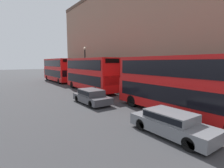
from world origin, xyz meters
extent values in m
cube|color=red|center=(1.60, 5.85, 1.36)|extent=(2.55, 10.90, 2.03)
cube|color=red|center=(1.60, 5.85, 3.30)|extent=(2.50, 10.69, 1.84)
cube|color=black|center=(1.60, 5.85, 1.61)|extent=(2.59, 10.03, 1.13)
cube|color=black|center=(1.60, 5.85, 3.39)|extent=(2.59, 10.03, 1.11)
cylinder|color=black|center=(0.48, 9.70, 0.50)|extent=(0.30, 1.00, 1.00)
cylinder|color=black|center=(2.73, 9.70, 0.50)|extent=(0.30, 1.00, 1.00)
cube|color=red|center=(1.60, 19.26, 1.38)|extent=(2.55, 10.19, 2.05)
cube|color=red|center=(1.60, 19.26, 3.35)|extent=(2.50, 9.99, 1.90)
cube|color=black|center=(1.60, 19.26, 1.62)|extent=(2.59, 9.38, 1.15)
cube|color=black|center=(1.60, 19.26, 3.45)|extent=(2.59, 9.38, 1.14)
cube|color=black|center=(1.60, 14.19, 1.79)|extent=(2.17, 0.06, 1.03)
cube|color=black|center=(1.60, 14.19, 3.92)|extent=(1.78, 0.06, 0.46)
cylinder|color=black|center=(0.48, 15.76, 0.50)|extent=(0.30, 1.00, 1.00)
cylinder|color=black|center=(2.73, 15.76, 0.50)|extent=(0.30, 1.00, 1.00)
cylinder|color=black|center=(0.48, 22.76, 0.50)|extent=(0.30, 1.00, 1.00)
cylinder|color=black|center=(2.73, 22.76, 0.50)|extent=(0.30, 1.00, 1.00)
cube|color=red|center=(1.60, 32.45, 1.44)|extent=(2.55, 10.81, 2.19)
cube|color=red|center=(1.60, 32.45, 3.48)|extent=(2.50, 10.60, 1.88)
cube|color=black|center=(1.60, 32.45, 1.71)|extent=(2.59, 9.95, 1.23)
cube|color=black|center=(1.60, 32.45, 3.57)|extent=(2.59, 9.95, 1.13)
cube|color=black|center=(1.60, 27.07, 1.88)|extent=(2.17, 0.06, 1.09)
cube|color=black|center=(1.60, 27.07, 4.04)|extent=(1.78, 0.06, 0.45)
cylinder|color=black|center=(0.48, 28.64, 0.50)|extent=(0.30, 1.00, 1.00)
cylinder|color=black|center=(2.73, 28.64, 0.50)|extent=(0.30, 1.00, 1.00)
cylinder|color=black|center=(0.48, 36.25, 0.50)|extent=(0.30, 1.00, 1.00)
cylinder|color=black|center=(2.73, 36.25, 0.50)|extent=(0.30, 1.00, 1.00)
cube|color=slate|center=(-1.80, 4.07, 0.49)|extent=(1.76, 4.50, 0.62)
cube|color=slate|center=(-1.80, 4.18, 1.03)|extent=(1.55, 2.47, 0.46)
cube|color=black|center=(-1.80, 4.18, 1.05)|extent=(1.59, 2.35, 0.29)
cylinder|color=black|center=(-2.57, 2.63, 0.32)|extent=(0.22, 0.64, 0.64)
cylinder|color=black|center=(-1.03, 2.63, 0.32)|extent=(0.22, 0.64, 0.64)
cylinder|color=black|center=(-2.57, 5.51, 0.32)|extent=(0.22, 0.64, 0.64)
cylinder|color=black|center=(-1.03, 5.51, 0.32)|extent=(0.22, 0.64, 0.64)
cube|color=#47474C|center=(-1.80, 12.69, 0.47)|extent=(1.86, 4.31, 0.59)
cube|color=#47474C|center=(-1.80, 12.79, 1.04)|extent=(1.64, 2.37, 0.54)
cube|color=black|center=(-1.80, 12.79, 1.06)|extent=(1.68, 2.25, 0.34)
cylinder|color=black|center=(-2.62, 11.31, 0.32)|extent=(0.22, 0.64, 0.64)
cylinder|color=black|center=(-0.98, 11.31, 0.32)|extent=(0.22, 0.64, 0.64)
cylinder|color=black|center=(-2.62, 14.06, 0.32)|extent=(0.22, 0.64, 0.64)
cylinder|color=black|center=(-0.98, 14.06, 0.32)|extent=(0.22, 0.64, 0.64)
cylinder|color=black|center=(3.42, 24.47, 2.88)|extent=(0.18, 0.18, 5.76)
sphere|color=beige|center=(3.42, 24.47, 5.98)|extent=(0.44, 0.44, 0.44)
cylinder|color=#334C6B|center=(3.78, 33.82, 0.70)|extent=(0.36, 0.36, 1.40)
sphere|color=tan|center=(3.78, 33.82, 1.51)|extent=(0.22, 0.22, 0.22)
camera|label=1|loc=(-9.34, -1.26, 3.80)|focal=28.00mm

